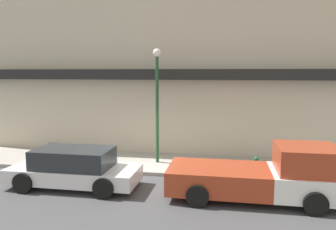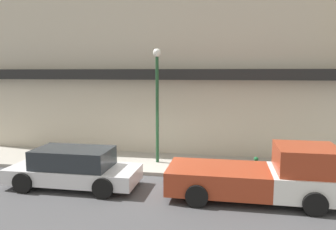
# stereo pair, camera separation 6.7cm
# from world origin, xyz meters

# --- Properties ---
(ground_plane) EXTENTS (80.00, 80.00, 0.00)m
(ground_plane) POSITION_xyz_m (0.00, 0.00, 0.00)
(ground_plane) COLOR #424244
(sidewalk) EXTENTS (36.00, 3.22, 0.15)m
(sidewalk) POSITION_xyz_m (0.00, 1.61, 0.07)
(sidewalk) COLOR #9E998E
(sidewalk) RESTS_ON ground
(building) EXTENTS (19.80, 3.80, 10.52)m
(building) POSITION_xyz_m (0.02, 4.70, 4.61)
(building) COLOR #BCB29E
(building) RESTS_ON ground
(pickup_truck) EXTENTS (5.60, 2.30, 1.85)m
(pickup_truck) POSITION_xyz_m (4.69, -1.71, 0.81)
(pickup_truck) COLOR white
(pickup_truck) RESTS_ON ground
(parked_car) EXTENTS (4.76, 2.02, 1.43)m
(parked_car) POSITION_xyz_m (-2.07, -1.71, 0.71)
(parked_car) COLOR silver
(parked_car) RESTS_ON ground
(fire_hydrant) EXTENTS (0.19, 0.19, 0.74)m
(fire_hydrant) POSITION_xyz_m (4.59, 0.43, 0.51)
(fire_hydrant) COLOR #196633
(fire_hydrant) RESTS_ON sidewalk
(street_lamp) EXTENTS (0.36, 0.36, 5.06)m
(street_lamp) POSITION_xyz_m (0.36, 1.56, 3.35)
(street_lamp) COLOR #1E4728
(street_lamp) RESTS_ON sidewalk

